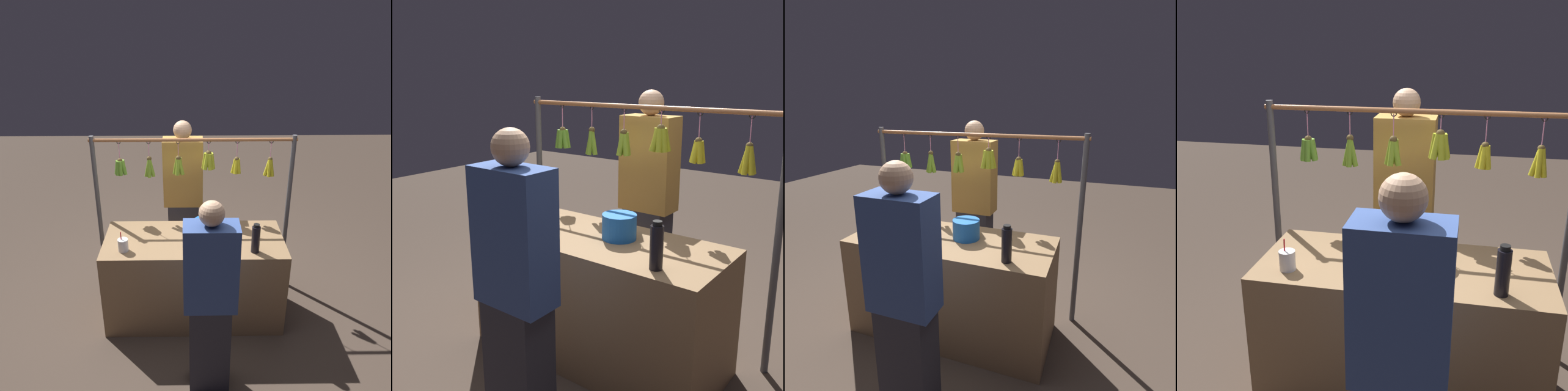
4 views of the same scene
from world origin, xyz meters
The scene contains 8 objects.
ground_plane centered at (0.00, 0.00, 0.00)m, with size 12.00×12.00×0.00m, color #47382E.
market_counter centered at (0.00, 0.00, 0.41)m, with size 1.59×0.67×0.82m, color olive.
display_rack centered at (0.01, -0.47, 1.16)m, with size 1.92×0.13×1.62m.
water_bottle centered at (-0.51, 0.22, 0.94)m, with size 0.07×0.07×0.26m.
blue_bucket centered at (-0.10, -0.05, 0.89)m, with size 0.21×0.21×0.16m, color blue.
drink_cup centered at (0.60, 0.19, 0.87)m, with size 0.09×0.09×0.18m.
vendor_person centered at (0.10, -0.76, 0.83)m, with size 0.40×0.22×1.69m.
customer_person centered at (-0.11, 0.82, 0.78)m, with size 0.37×0.20×1.58m.
Camera 2 is at (-1.59, 2.23, 1.80)m, focal length 43.10 mm.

